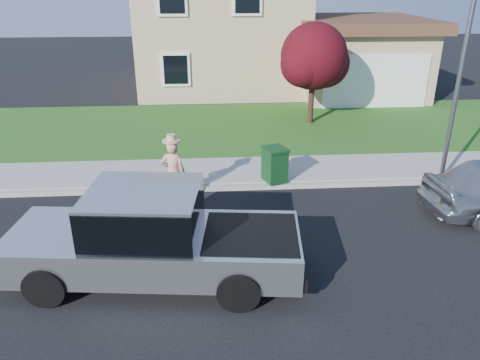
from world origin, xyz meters
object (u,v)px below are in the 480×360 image
object	(u,v)px
pickup_truck	(153,238)
trash_bin	(275,164)
street_lamp	(460,79)
ornamental_tree	(315,60)
woman	(173,171)

from	to	relation	value
pickup_truck	trash_bin	xyz separation A→B (m)	(2.92, 4.20, -0.23)
trash_bin	street_lamp	xyz separation A→B (m)	(4.66, -0.41, 2.36)
ornamental_tree	woman	bearing A→B (deg)	-126.86
pickup_truck	street_lamp	bearing A→B (deg)	32.80
woman	trash_bin	size ratio (longest dim) A/B	1.92
ornamental_tree	trash_bin	xyz separation A→B (m)	(-2.27, -5.77, -1.90)
street_lamp	trash_bin	bearing A→B (deg)	177.36
woman	trash_bin	bearing A→B (deg)	-155.80
woman	trash_bin	distance (m)	2.88
woman	street_lamp	size ratio (longest dim) A/B	0.35
trash_bin	ornamental_tree	bearing A→B (deg)	49.13
pickup_truck	ornamental_tree	world-z (taller)	ornamental_tree
ornamental_tree	street_lamp	world-z (taller)	street_lamp
pickup_truck	ornamental_tree	size ratio (longest dim) A/B	1.52
trash_bin	pickup_truck	bearing A→B (deg)	-144.17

